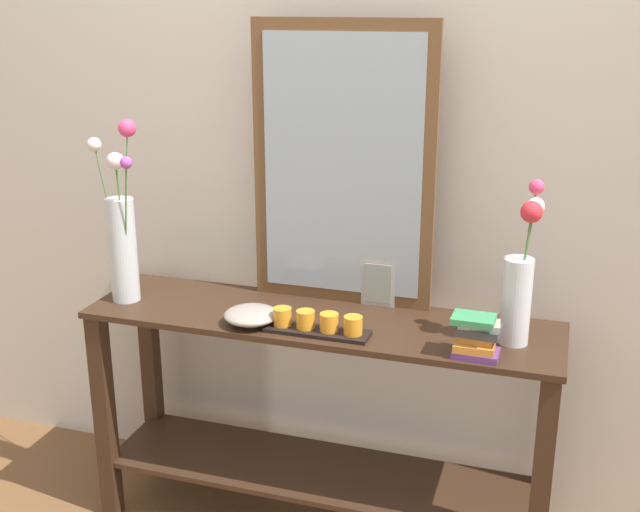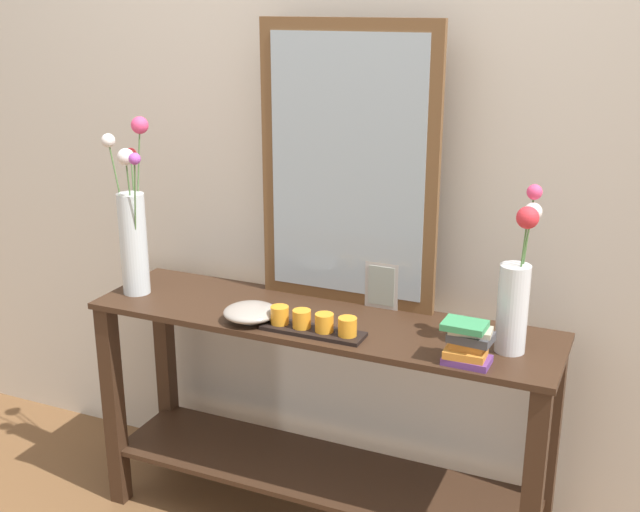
# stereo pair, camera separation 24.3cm
# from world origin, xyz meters

# --- Properties ---
(wall_back) EXTENTS (6.40, 0.08, 2.70)m
(wall_back) POSITION_xyz_m (0.00, 0.32, 1.35)
(wall_back) COLOR beige
(wall_back) RESTS_ON ground
(console_table) EXTENTS (1.50, 0.40, 0.77)m
(console_table) POSITION_xyz_m (0.00, 0.00, 0.47)
(console_table) COLOR #382316
(console_table) RESTS_ON ground
(mirror_leaning) EXTENTS (0.59, 0.03, 0.90)m
(mirror_leaning) POSITION_xyz_m (0.02, 0.17, 1.22)
(mirror_leaning) COLOR brown
(mirror_leaning) RESTS_ON console_table
(tall_vase_left) EXTENTS (0.20, 0.19, 0.59)m
(tall_vase_left) POSITION_xyz_m (-0.66, -0.04, 0.99)
(tall_vase_left) COLOR silver
(tall_vase_left) RESTS_ON console_table
(vase_right) EXTENTS (0.10, 0.09, 0.48)m
(vase_right) POSITION_xyz_m (0.60, -0.01, 0.95)
(vase_right) COLOR silver
(vase_right) RESTS_ON console_table
(candle_tray) EXTENTS (0.32, 0.09, 0.07)m
(candle_tray) POSITION_xyz_m (0.03, -0.12, 0.79)
(candle_tray) COLOR black
(candle_tray) RESTS_ON console_table
(picture_frame_small) EXTENTS (0.11, 0.01, 0.15)m
(picture_frame_small) POSITION_xyz_m (0.15, 0.16, 0.84)
(picture_frame_small) COLOR #B7B2AD
(picture_frame_small) RESTS_ON console_table
(decorative_bowl) EXTENTS (0.17, 0.17, 0.05)m
(decorative_bowl) POSITION_xyz_m (-0.19, -0.11, 0.80)
(decorative_bowl) COLOR #9E9389
(decorative_bowl) RESTS_ON console_table
(book_stack) EXTENTS (0.14, 0.10, 0.12)m
(book_stack) POSITION_xyz_m (0.50, -0.13, 0.83)
(book_stack) COLOR #663884
(book_stack) RESTS_ON console_table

